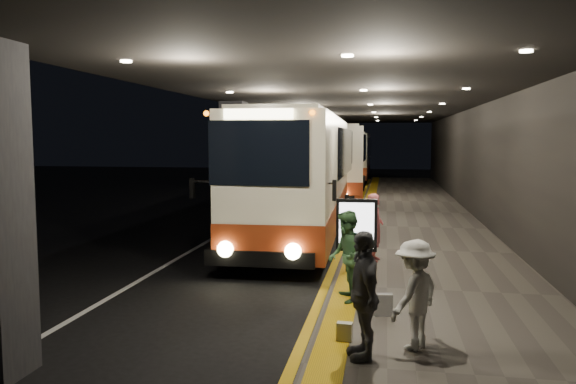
% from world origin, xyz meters
% --- Properties ---
extents(ground, '(90.00, 90.00, 0.00)m').
position_xyz_m(ground, '(0.00, 0.00, 0.00)').
color(ground, black).
extents(lane_line_white, '(0.12, 50.00, 0.01)m').
position_xyz_m(lane_line_white, '(-1.80, 5.00, 0.01)').
color(lane_line_white, silver).
rests_on(lane_line_white, ground).
extents(kerb_stripe_yellow, '(0.18, 50.00, 0.01)m').
position_xyz_m(kerb_stripe_yellow, '(2.35, 5.00, 0.01)').
color(kerb_stripe_yellow, gold).
rests_on(kerb_stripe_yellow, ground).
extents(sidewalk, '(4.50, 50.00, 0.15)m').
position_xyz_m(sidewalk, '(4.75, 5.00, 0.07)').
color(sidewalk, '#514C44').
rests_on(sidewalk, ground).
extents(tactile_strip, '(0.50, 50.00, 0.01)m').
position_xyz_m(tactile_strip, '(2.85, 5.00, 0.16)').
color(tactile_strip, gold).
rests_on(tactile_strip, sidewalk).
extents(terminal_wall, '(0.10, 50.00, 6.00)m').
position_xyz_m(terminal_wall, '(7.00, 5.00, 3.00)').
color(terminal_wall, black).
rests_on(terminal_wall, ground).
extents(support_columns, '(0.80, 24.80, 4.40)m').
position_xyz_m(support_columns, '(-1.50, 4.00, 2.20)').
color(support_columns, black).
rests_on(support_columns, ground).
extents(canopy, '(9.00, 50.00, 0.40)m').
position_xyz_m(canopy, '(2.50, 5.00, 4.60)').
color(canopy, black).
rests_on(canopy, support_columns).
extents(coach_main, '(2.88, 12.27, 3.80)m').
position_xyz_m(coach_main, '(0.90, 3.24, 1.82)').
color(coach_main, '#ECE5C5').
rests_on(coach_main, ground).
extents(coach_second, '(3.10, 11.93, 3.71)m').
position_xyz_m(coach_second, '(1.08, 15.69, 1.78)').
color(coach_second, '#ECE5C5').
rests_on(coach_second, ground).
extents(coach_third, '(2.46, 11.26, 3.53)m').
position_xyz_m(coach_third, '(1.11, 29.03, 1.70)').
color(coach_third, '#ECE5C5').
rests_on(coach_third, ground).
extents(passenger_boarding, '(0.46, 0.65, 1.67)m').
position_xyz_m(passenger_boarding, '(3.35, -0.63, 0.98)').
color(passenger_boarding, '#CF6068').
rests_on(passenger_boarding, sidewalk).
extents(passenger_waiting_green, '(0.66, 0.91, 1.69)m').
position_xyz_m(passenger_waiting_green, '(2.90, -4.25, 0.99)').
color(passenger_waiting_green, '#39673A').
rests_on(passenger_waiting_green, sidewalk).
extents(passenger_waiting_white, '(0.96, 1.11, 1.58)m').
position_xyz_m(passenger_waiting_white, '(4.02, -6.42, 0.94)').
color(passenger_waiting_white, beige).
rests_on(passenger_waiting_white, sidewalk).
extents(passenger_waiting_grey, '(0.77, 1.14, 1.77)m').
position_xyz_m(passenger_waiting_grey, '(3.31, -6.91, 1.04)').
color(passenger_waiting_grey, '#4F5054').
rests_on(passenger_waiting_grey, sidewalk).
extents(bag_polka, '(0.33, 0.19, 0.38)m').
position_xyz_m(bag_polka, '(3.58, -5.00, 0.34)').
color(bag_polka, black).
rests_on(bag_polka, sidewalk).
extents(bag_plain, '(0.24, 0.16, 0.29)m').
position_xyz_m(bag_plain, '(3.02, -6.34, 0.29)').
color(bag_plain, '#BABBAF').
rests_on(bag_plain, sidewalk).
extents(info_sign, '(0.84, 0.14, 1.77)m').
position_xyz_m(info_sign, '(3.01, -2.95, 1.35)').
color(info_sign, black).
rests_on(info_sign, sidewalk).
extents(stanchion_post, '(0.05, 0.05, 1.10)m').
position_xyz_m(stanchion_post, '(2.75, -1.97, 0.70)').
color(stanchion_post, black).
rests_on(stanchion_post, sidewalk).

